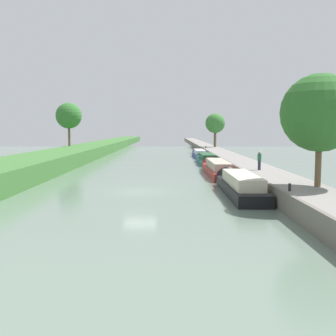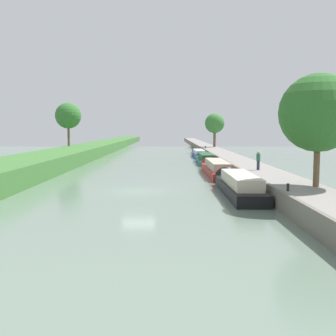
% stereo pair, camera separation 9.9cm
% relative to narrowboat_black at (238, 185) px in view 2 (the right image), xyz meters
% --- Properties ---
extents(ground_plane, '(160.00, 160.00, 0.00)m').
position_rel_narrowboat_black_xyz_m(ground_plane, '(-7.40, 0.77, -0.64)').
color(ground_plane, slate).
extents(right_towpath, '(3.38, 260.00, 1.18)m').
position_rel_narrowboat_black_xyz_m(right_towpath, '(3.19, 0.77, -0.05)').
color(right_towpath, gray).
rests_on(right_towpath, ground_plane).
extents(stone_quay, '(0.25, 260.00, 1.23)m').
position_rel_narrowboat_black_xyz_m(stone_quay, '(1.37, 0.77, -0.03)').
color(stone_quay, '#6B665B').
rests_on(stone_quay, ground_plane).
extents(narrowboat_black, '(2.16, 12.09, 2.23)m').
position_rel_narrowboat_black_xyz_m(narrowboat_black, '(0.00, 0.00, 0.00)').
color(narrowboat_black, black).
rests_on(narrowboat_black, ground_plane).
extents(narrowboat_red, '(2.04, 13.59, 2.13)m').
position_rel_narrowboat_black_xyz_m(narrowboat_red, '(-0.13, 12.72, -0.02)').
color(narrowboat_red, maroon).
rests_on(narrowboat_red, ground_plane).
extents(narrowboat_teal, '(2.07, 11.46, 2.04)m').
position_rel_narrowboat_black_xyz_m(narrowboat_teal, '(0.06, 26.66, -0.08)').
color(narrowboat_teal, '#195B60').
rests_on(narrowboat_teal, ground_plane).
extents(narrowboat_blue, '(1.82, 12.32, 1.83)m').
position_rel_narrowboat_black_xyz_m(narrowboat_blue, '(0.10, 40.08, -0.14)').
color(narrowboat_blue, '#283D93').
rests_on(narrowboat_blue, ground_plane).
extents(tree_rightbank_near, '(4.81, 4.81, 6.98)m').
position_rel_narrowboat_black_xyz_m(tree_rightbank_near, '(4.09, -4.77, 5.10)').
color(tree_rightbank_near, brown).
rests_on(tree_rightbank_near, right_towpath).
extents(tree_rightbank_midnear, '(3.91, 3.91, 6.67)m').
position_rel_narrowboat_black_xyz_m(tree_rightbank_midnear, '(4.15, 51.49, 5.20)').
color(tree_rightbank_midnear, brown).
rests_on(tree_rightbank_midnear, right_towpath).
extents(tree_leftbank_downstream, '(4.45, 4.45, 7.46)m').
position_rel_narrowboat_black_xyz_m(tree_leftbank_downstream, '(-22.38, 40.76, 6.38)').
color(tree_leftbank_downstream, brown).
rests_on(tree_leftbank_downstream, left_grassy_bank).
extents(person_walking, '(0.34, 0.34, 1.66)m').
position_rel_narrowboat_black_xyz_m(person_walking, '(2.77, 5.59, 1.41)').
color(person_walking, '#282D42').
rests_on(person_walking, right_towpath).
extents(mooring_bollard_near, '(0.16, 0.16, 0.45)m').
position_rel_narrowboat_black_xyz_m(mooring_bollard_near, '(1.80, -6.63, 0.76)').
color(mooring_bollard_near, black).
rests_on(mooring_bollard_near, right_towpath).
extents(mooring_bollard_far, '(0.16, 0.16, 0.45)m').
position_rel_narrowboat_black_xyz_m(mooring_bollard_far, '(1.80, 45.58, 0.76)').
color(mooring_bollard_far, black).
rests_on(mooring_bollard_far, right_towpath).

